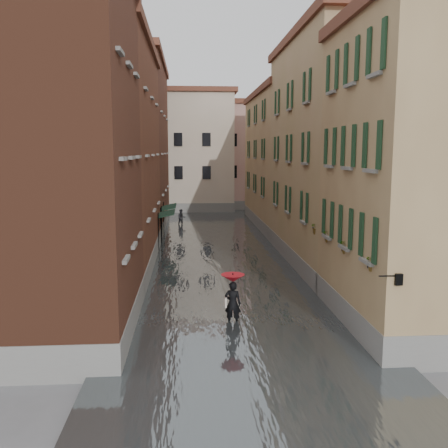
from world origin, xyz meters
name	(u,v)px	position (x,y,z in m)	size (l,w,h in m)	color
ground	(235,314)	(0.00, 0.00, 0.00)	(120.00, 120.00, 0.00)	slate
floodwater	(218,251)	(0.00, 13.00, 0.10)	(10.00, 60.00, 0.20)	#51575A
building_left_near	(45,160)	(-7.00, -2.00, 6.50)	(6.00, 8.00, 13.00)	brown
building_left_mid	(100,161)	(-7.00, 9.00, 6.25)	(6.00, 14.00, 12.50)	brown
building_left_far	(130,149)	(-7.00, 24.00, 7.00)	(6.00, 16.00, 14.00)	brown
building_right_near	(426,180)	(7.00, -2.00, 5.75)	(6.00, 8.00, 11.50)	#98764E
building_right_mid	(339,156)	(7.00, 9.00, 6.50)	(6.00, 14.00, 13.00)	tan
building_right_far	(289,163)	(7.00, 24.00, 5.75)	(6.00, 16.00, 11.50)	#98764E
building_end_cream	(179,154)	(-3.00, 38.00, 6.50)	(12.00, 9.00, 13.00)	beige
building_end_pink	(254,158)	(6.00, 40.00, 6.00)	(10.00, 9.00, 12.00)	tan
awning_near	(166,215)	(-3.49, 14.03, 2.47)	(1.09, 2.95, 2.80)	black
awning_far	(169,208)	(-3.48, 18.03, 2.47)	(1.09, 3.15, 2.80)	black
wall_lantern	(398,279)	(4.33, -6.00, 3.01)	(0.71, 0.22, 0.35)	black
window_planters	(339,234)	(4.12, -0.78, 3.51)	(0.59, 8.18, 0.84)	brown
pedestrian_main	(233,295)	(-0.24, -1.39, 1.24)	(0.96, 0.96, 2.06)	black
pedestrian_far	(181,218)	(-2.61, 24.77, 0.78)	(0.76, 0.59, 1.56)	black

